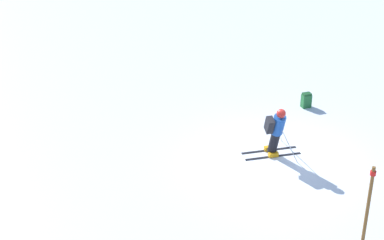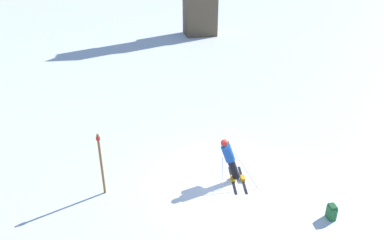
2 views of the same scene
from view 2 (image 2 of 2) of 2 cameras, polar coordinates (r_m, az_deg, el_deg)
The scene contains 4 objects.
ground_plane at distance 13.52m, azimuth 5.16°, elevation -9.33°, with size 300.00×300.00×0.00m, color white.
skier at distance 13.09m, azimuth 5.77°, elevation -5.74°, with size 1.27×1.70×1.72m.
spare_backpack at distance 12.59m, azimuth 20.49°, elevation -12.99°, with size 0.24×0.31×0.50m.
trail_marker at distance 12.60m, azimuth -13.68°, elevation -6.25°, with size 0.13×0.13×2.28m.
Camera 2 is at (-3.46, -10.34, 7.99)m, focal length 35.00 mm.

